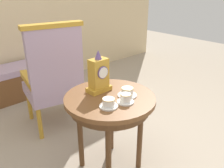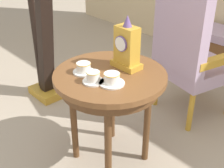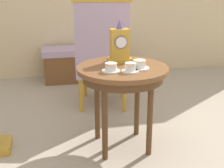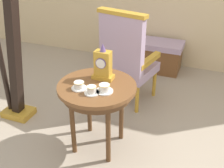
{
  "view_description": "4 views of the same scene",
  "coord_description": "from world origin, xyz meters",
  "px_view_note": "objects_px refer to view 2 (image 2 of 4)",
  "views": [
    {
      "loc": [
        -1.12,
        -1.13,
        1.49
      ],
      "look_at": [
        0.05,
        0.14,
        0.74
      ],
      "focal_mm": 38.59,
      "sensor_mm": 36.0,
      "label": 1
    },
    {
      "loc": [
        1.21,
        -1.01,
        1.51
      ],
      "look_at": [
        -0.07,
        0.15,
        0.55
      ],
      "focal_mm": 48.71,
      "sensor_mm": 36.0,
      "label": 2
    },
    {
      "loc": [
        -0.58,
        -2.18,
        1.32
      ],
      "look_at": [
        -0.1,
        0.11,
        0.53
      ],
      "focal_mm": 51.25,
      "sensor_mm": 36.0,
      "label": 3
    },
    {
      "loc": [
        0.88,
        -1.88,
        1.88
      ],
      "look_at": [
        0.08,
        0.21,
        0.64
      ],
      "focal_mm": 45.44,
      "sensor_mm": 36.0,
      "label": 4
    }
  ],
  "objects_px": {
    "teacup_left": "(84,68)",
    "mantel_clock": "(127,47)",
    "side_table": "(110,85)",
    "teacup_center": "(112,79)",
    "harp": "(41,19)",
    "teacup_right": "(93,78)",
    "armchair": "(189,50)"
  },
  "relations": [
    {
      "from": "teacup_right",
      "to": "harp",
      "type": "distance_m",
      "value": 1.07
    },
    {
      "from": "teacup_center",
      "to": "harp",
      "type": "xyz_separation_m",
      "value": [
        -1.12,
        0.22,
        0.05
      ]
    },
    {
      "from": "teacup_right",
      "to": "teacup_center",
      "type": "relative_size",
      "value": 0.85
    },
    {
      "from": "armchair",
      "to": "harp",
      "type": "relative_size",
      "value": 0.61
    },
    {
      "from": "side_table",
      "to": "teacup_right",
      "type": "height_order",
      "value": "teacup_right"
    },
    {
      "from": "side_table",
      "to": "teacup_left",
      "type": "height_order",
      "value": "teacup_left"
    },
    {
      "from": "harp",
      "to": "teacup_right",
      "type": "bearing_deg",
      "value": -15.17
    },
    {
      "from": "side_table",
      "to": "armchair",
      "type": "xyz_separation_m",
      "value": [
        -0.0,
        0.84,
        0.0
      ]
    },
    {
      "from": "teacup_center",
      "to": "mantel_clock",
      "type": "height_order",
      "value": "mantel_clock"
    },
    {
      "from": "teacup_left",
      "to": "mantel_clock",
      "type": "height_order",
      "value": "mantel_clock"
    },
    {
      "from": "side_table",
      "to": "mantel_clock",
      "type": "relative_size",
      "value": 2.08
    },
    {
      "from": "teacup_left",
      "to": "armchair",
      "type": "height_order",
      "value": "armchair"
    },
    {
      "from": "teacup_left",
      "to": "teacup_center",
      "type": "relative_size",
      "value": 0.9
    },
    {
      "from": "teacup_left",
      "to": "teacup_right",
      "type": "bearing_deg",
      "value": -14.08
    },
    {
      "from": "teacup_left",
      "to": "mantel_clock",
      "type": "xyz_separation_m",
      "value": [
        0.12,
        0.25,
        0.11
      ]
    },
    {
      "from": "mantel_clock",
      "to": "armchair",
      "type": "height_order",
      "value": "armchair"
    },
    {
      "from": "teacup_right",
      "to": "mantel_clock",
      "type": "bearing_deg",
      "value": 93.19
    },
    {
      "from": "mantel_clock",
      "to": "harp",
      "type": "distance_m",
      "value": 1.02
    },
    {
      "from": "side_table",
      "to": "harp",
      "type": "bearing_deg",
      "value": 172.5
    },
    {
      "from": "teacup_left",
      "to": "mantel_clock",
      "type": "bearing_deg",
      "value": 64.02
    },
    {
      "from": "teacup_center",
      "to": "harp",
      "type": "distance_m",
      "value": 1.14
    },
    {
      "from": "side_table",
      "to": "teacup_center",
      "type": "xyz_separation_m",
      "value": [
        0.11,
        -0.08,
        0.11
      ]
    },
    {
      "from": "side_table",
      "to": "armchair",
      "type": "bearing_deg",
      "value": 90.18
    },
    {
      "from": "armchair",
      "to": "side_table",
      "type": "bearing_deg",
      "value": -89.82
    },
    {
      "from": "side_table",
      "to": "teacup_center",
      "type": "height_order",
      "value": "teacup_center"
    },
    {
      "from": "teacup_center",
      "to": "mantel_clock",
      "type": "relative_size",
      "value": 0.44
    },
    {
      "from": "harp",
      "to": "teacup_left",
      "type": "bearing_deg",
      "value": -15.33
    },
    {
      "from": "side_table",
      "to": "mantel_clock",
      "type": "bearing_deg",
      "value": 87.6
    },
    {
      "from": "side_table",
      "to": "teacup_right",
      "type": "relative_size",
      "value": 5.56
    },
    {
      "from": "teacup_right",
      "to": "harp",
      "type": "bearing_deg",
      "value": 164.83
    },
    {
      "from": "teacup_left",
      "to": "teacup_center",
      "type": "bearing_deg",
      "value": 8.04
    },
    {
      "from": "side_table",
      "to": "teacup_center",
      "type": "relative_size",
      "value": 4.71
    }
  ]
}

